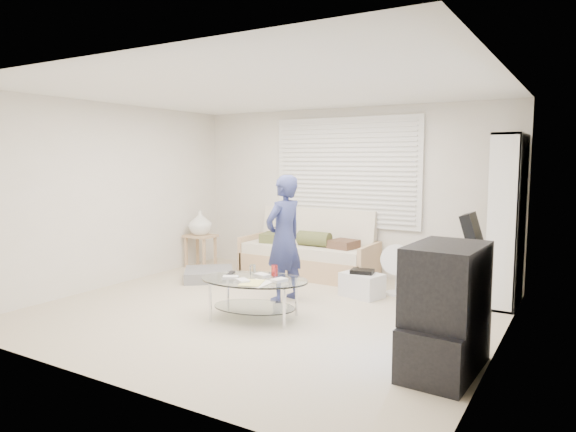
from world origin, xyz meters
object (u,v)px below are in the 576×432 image
Objects in this scene: tv_unit at (445,310)px; futon_sofa at (309,254)px; bookshelf at (507,220)px; coffee_table at (254,286)px.

futon_sofa is at bearing 136.03° from tv_unit.
futon_sofa is 1.00× the size of bookshelf.
futon_sofa reaches higher than coffee_table.
futon_sofa is 1.50× the size of coffee_table.
bookshelf is 2.43m from tv_unit.
bookshelf is 1.93× the size of tv_unit.
tv_unit is at bearing -43.97° from futon_sofa.
bookshelf is 1.51× the size of coffee_table.
coffee_table is (-2.13, 0.35, -0.15)m from tv_unit.
coffee_table is at bearing -138.10° from bookshelf.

